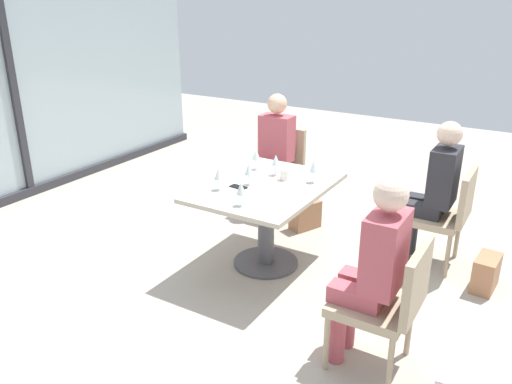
{
  "coord_description": "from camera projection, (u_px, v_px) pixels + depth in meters",
  "views": [
    {
      "loc": [
        -3.43,
        -1.96,
        2.21
      ],
      "look_at": [
        0.0,
        0.1,
        0.65
      ],
      "focal_mm": 36.05,
      "sensor_mm": 36.0,
      "label": 1
    }
  ],
  "objects": [
    {
      "name": "ground_plane",
      "position": [
        266.0,
        263.0,
        4.49
      ],
      "size": [
        12.0,
        12.0,
        0.0
      ],
      "primitive_type": "plane",
      "color": "#A89E8E"
    },
    {
      "name": "window_wall_backdrop",
      "position": [
        12.0,
        91.0,
        5.58
      ],
      "size": [
        5.72,
        0.1,
        2.7
      ],
      "color": "#A4B7BC",
      "rests_on": "ground_plane"
    },
    {
      "name": "dining_table_main",
      "position": [
        266.0,
        206.0,
        4.29
      ],
      "size": [
        1.26,
        0.92,
        0.73
      ],
      "color": "#BCB29E",
      "rests_on": "ground_plane"
    },
    {
      "name": "chair_front_right",
      "position": [
        445.0,
        212.0,
        4.3
      ],
      "size": [
        0.46,
        0.5,
        0.87
      ],
      "color": "tan",
      "rests_on": "ground_plane"
    },
    {
      "name": "chair_front_left",
      "position": [
        388.0,
        299.0,
        3.07
      ],
      "size": [
        0.46,
        0.5,
        0.87
      ],
      "color": "tan",
      "rests_on": "ground_plane"
    },
    {
      "name": "chair_far_right",
      "position": [
        278.0,
        165.0,
        5.47
      ],
      "size": [
        0.5,
        0.46,
        0.87
      ],
      "color": "tan",
      "rests_on": "ground_plane"
    },
    {
      "name": "person_front_right",
      "position": [
        435.0,
        187.0,
        4.28
      ],
      "size": [
        0.34,
        0.39,
        1.26
      ],
      "color": "#28282D",
      "rests_on": "ground_plane"
    },
    {
      "name": "person_front_left",
      "position": [
        374.0,
        265.0,
        3.05
      ],
      "size": [
        0.34,
        0.39,
        1.26
      ],
      "color": "#B24C56",
      "rests_on": "ground_plane"
    },
    {
      "name": "person_far_right",
      "position": [
        274.0,
        149.0,
        5.3
      ],
      "size": [
        0.39,
        0.34,
        1.26
      ],
      "color": "#B24C56",
      "rests_on": "ground_plane"
    },
    {
      "name": "wine_glass_0",
      "position": [
        314.0,
        167.0,
        4.24
      ],
      "size": [
        0.07,
        0.07,
        0.18
      ],
      "color": "silver",
      "rests_on": "dining_table_main"
    },
    {
      "name": "wine_glass_1",
      "position": [
        241.0,
        189.0,
        3.77
      ],
      "size": [
        0.07,
        0.07,
        0.18
      ],
      "color": "silver",
      "rests_on": "dining_table_main"
    },
    {
      "name": "wine_glass_2",
      "position": [
        256.0,
        155.0,
        4.56
      ],
      "size": [
        0.07,
        0.07,
        0.18
      ],
      "color": "silver",
      "rests_on": "dining_table_main"
    },
    {
      "name": "wine_glass_3",
      "position": [
        276.0,
        160.0,
        4.41
      ],
      "size": [
        0.07,
        0.07,
        0.18
      ],
      "color": "silver",
      "rests_on": "dining_table_main"
    },
    {
      "name": "wine_glass_4",
      "position": [
        249.0,
        170.0,
        4.18
      ],
      "size": [
        0.07,
        0.07,
        0.18
      ],
      "color": "silver",
      "rests_on": "dining_table_main"
    },
    {
      "name": "wine_glass_5",
      "position": [
        219.0,
        174.0,
        4.08
      ],
      "size": [
        0.07,
        0.07,
        0.18
      ],
      "color": "silver",
      "rests_on": "dining_table_main"
    },
    {
      "name": "coffee_cup",
      "position": [
        284.0,
        175.0,
        4.33
      ],
      "size": [
        0.08,
        0.08,
        0.09
      ],
      "primitive_type": "cylinder",
      "color": "white",
      "rests_on": "dining_table_main"
    },
    {
      "name": "cell_phone_on_table",
      "position": [
        238.0,
        187.0,
        4.17
      ],
      "size": [
        0.09,
        0.15,
        0.01
      ],
      "primitive_type": "cube",
      "rotation": [
        0.0,
        0.0,
        -0.12
      ],
      "color": "black",
      "rests_on": "dining_table_main"
    },
    {
      "name": "handbag_0",
      "position": [
        486.0,
        273.0,
        4.06
      ],
      "size": [
        0.31,
        0.18,
        0.28
      ],
      "primitive_type": "cube",
      "rotation": [
        0.0,
        0.0,
        -0.08
      ],
      "color": "#A3704C",
      "rests_on": "ground_plane"
    },
    {
      "name": "handbag_2",
      "position": [
        305.0,
        215.0,
        5.12
      ],
      "size": [
        0.34,
        0.27,
        0.28
      ],
      "primitive_type": "cube",
      "rotation": [
        0.0,
        0.0,
        -0.43
      ],
      "color": "#A3704C",
      "rests_on": "ground_plane"
    }
  ]
}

